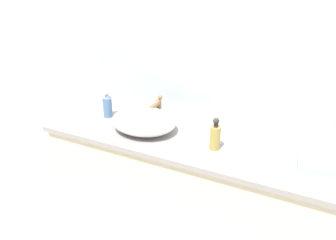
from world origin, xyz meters
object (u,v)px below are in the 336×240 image
(folded_hand_towel, at_px, (320,164))
(lotion_bottle, at_px, (107,106))
(sink_basin, at_px, (144,121))
(soap_dispenser, at_px, (215,136))

(folded_hand_towel, bearing_deg, lotion_bottle, 178.67)
(lotion_bottle, relative_size, folded_hand_towel, 0.85)
(sink_basin, relative_size, folded_hand_towel, 1.88)
(sink_basin, bearing_deg, lotion_bottle, 167.25)
(sink_basin, height_order, soap_dispenser, soap_dispenser)
(sink_basin, distance_m, soap_dispenser, 0.45)
(soap_dispenser, bearing_deg, lotion_bottle, 173.32)
(sink_basin, xyz_separation_m, folded_hand_towel, (0.98, 0.04, -0.05))
(lotion_bottle, bearing_deg, soap_dispenser, -6.68)
(sink_basin, bearing_deg, folded_hand_towel, 2.32)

